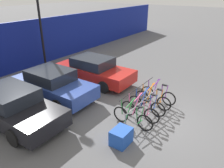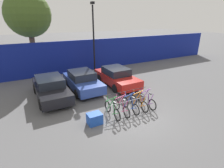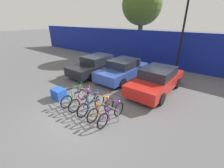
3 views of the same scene
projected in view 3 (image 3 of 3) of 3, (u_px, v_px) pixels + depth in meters
name	position (u px, v px, depth m)	size (l,w,h in m)	color
ground_plane	(81.00, 116.00, 6.64)	(120.00, 120.00, 0.00)	#59595B
hoarding_wall	(165.00, 50.00, 12.85)	(36.00, 0.16, 3.02)	navy
bike_rack	(94.00, 101.00, 6.86)	(2.86, 0.04, 0.57)	gray
bicycle_green	(75.00, 97.00, 7.45)	(0.68, 1.71, 1.05)	black
bicycle_pink	(83.00, 100.00, 7.13)	(0.68, 1.71, 1.05)	black
bicycle_blue	(92.00, 104.00, 6.79)	(0.68, 1.71, 1.05)	black
bicycle_orange	(101.00, 109.00, 6.45)	(0.68, 1.71, 1.05)	black
bicycle_purple	(111.00, 114.00, 6.13)	(0.68, 1.71, 1.05)	black
car_black	(96.00, 65.00, 11.56)	(1.91, 4.60, 1.40)	black
car_blue	(123.00, 70.00, 10.45)	(1.91, 4.22, 1.40)	#2D479E
car_red	(157.00, 80.00, 8.68)	(1.91, 4.44, 1.40)	red
lamp_post	(184.00, 26.00, 10.52)	(0.24, 0.44, 6.26)	black
cargo_crate	(59.00, 94.00, 7.98)	(0.70, 0.56, 0.55)	blue
tree_behind_hoarding	(142.00, 5.00, 14.67)	(3.93, 3.93, 7.22)	brown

